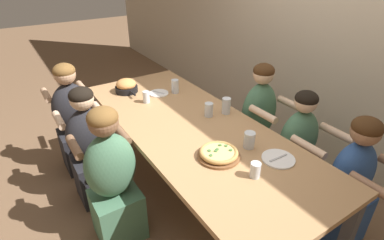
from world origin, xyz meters
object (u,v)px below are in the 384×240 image
at_px(skillet_bowl, 126,86).
at_px(drinking_glass_d, 175,86).
at_px(diner_far_midright, 295,156).
at_px(diner_far_right, 348,188).
at_px(drinking_glass_a, 249,141).
at_px(diner_near_left, 75,123).
at_px(empty_plate_a, 278,159).
at_px(pizza_board_main, 219,154).
at_px(diner_near_center, 113,183).
at_px(empty_plate_b, 159,93).
at_px(diner_far_center, 257,128).
at_px(drinking_glass_b, 255,171).
at_px(drinking_glass_e, 209,111).
at_px(drinking_glass_f, 226,106).
at_px(diner_near_midleft, 92,151).
at_px(drinking_glass_c, 146,98).

xyz_separation_m(skillet_bowl, drinking_glass_d, (0.28, 0.39, 0.01)).
relative_size(diner_far_midright, diner_far_right, 1.01).
distance_m(drinking_glass_a, diner_near_left, 1.76).
bearing_deg(diner_far_right, empty_plate_a, -30.94).
height_order(pizza_board_main, skillet_bowl, skillet_bowl).
height_order(drinking_glass_a, diner_near_center, diner_near_center).
bearing_deg(empty_plate_b, drinking_glass_d, 66.82).
xyz_separation_m(empty_plate_a, diner_near_center, (-0.65, -0.94, -0.24)).
bearing_deg(diner_far_center, skillet_bowl, -47.38).
bearing_deg(diner_near_left, skillet_bowl, -11.22).
height_order(drinking_glass_b, drinking_glass_e, drinking_glass_e).
bearing_deg(diner_near_center, drinking_glass_f, 3.31).
relative_size(drinking_glass_e, diner_far_center, 0.10).
relative_size(drinking_glass_e, diner_near_midleft, 0.11).
xyz_separation_m(empty_plate_b, diner_near_left, (-0.32, -0.77, -0.25)).
height_order(drinking_glass_b, drinking_glass_d, drinking_glass_d).
height_order(drinking_glass_d, diner_near_midleft, diner_near_midleft).
height_order(drinking_glass_e, diner_near_center, diner_near_center).
xyz_separation_m(skillet_bowl, empty_plate_b, (0.22, 0.24, -0.05)).
height_order(empty_plate_b, diner_near_left, diner_near_left).
relative_size(diner_near_left, diner_far_center, 0.97).
height_order(skillet_bowl, drinking_glass_c, skillet_bowl).
distance_m(skillet_bowl, empty_plate_a, 1.66).
distance_m(skillet_bowl, drinking_glass_f, 1.05).
height_order(pizza_board_main, diner_near_left, diner_near_left).
xyz_separation_m(diner_far_midright, diner_near_left, (-1.52, -1.41, 0.03)).
relative_size(skillet_bowl, empty_plate_a, 1.44).
relative_size(pizza_board_main, drinking_glass_a, 2.45).
bearing_deg(pizza_board_main, skillet_bowl, -175.83).
xyz_separation_m(empty_plate_b, diner_near_center, (0.74, -0.77, -0.24)).
distance_m(drinking_glass_a, diner_far_right, 0.80).
bearing_deg(drinking_glass_d, drinking_glass_e, -0.69).
relative_size(drinking_glass_f, diner_far_center, 0.12).
height_order(diner_near_center, diner_far_center, diner_far_center).
xyz_separation_m(drinking_glass_e, diner_far_right, (1.03, 0.50, -0.32)).
bearing_deg(diner_far_midright, empty_plate_b, -61.97).
relative_size(drinking_glass_f, diner_near_left, 0.13).
relative_size(drinking_glass_b, diner_far_center, 0.09).
xyz_separation_m(diner_near_center, diner_far_center, (0.00, 1.41, 0.00)).
bearing_deg(drinking_glass_d, empty_plate_a, 0.95).
xyz_separation_m(diner_near_left, diner_near_center, (1.06, 0.00, 0.01)).
bearing_deg(drinking_glass_b, skillet_bowl, -174.43).
bearing_deg(empty_plate_a, drinking_glass_b, -80.66).
xyz_separation_m(drinking_glass_a, diner_far_right, (0.50, 0.53, -0.32)).
height_order(skillet_bowl, drinking_glass_e, skillet_bowl).
xyz_separation_m(diner_far_midright, diner_near_midleft, (-0.99, -1.41, 0.01)).
distance_m(diner_far_midright, diner_far_center, 0.46).
height_order(diner_near_left, diner_near_midleft, diner_near_left).
relative_size(drinking_glass_d, drinking_glass_f, 0.97).
distance_m(drinking_glass_f, diner_far_center, 0.46).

